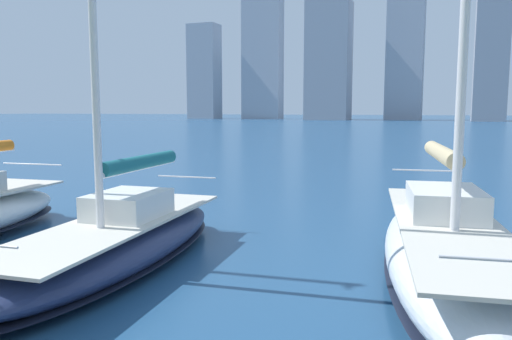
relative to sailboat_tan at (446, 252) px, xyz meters
name	(u,v)px	position (x,y,z in m)	size (l,w,h in m)	color
city_skyline	(455,43)	(0.65, -152.29, 22.09)	(168.71, 20.96, 52.99)	#959BA5
sailboat_tan	(446,252)	(0.00, 0.00, 0.00)	(3.59, 9.07, 9.91)	silver
sailboat_teal	(119,238)	(6.67, 1.01, -0.12)	(3.11, 8.35, 11.62)	navy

